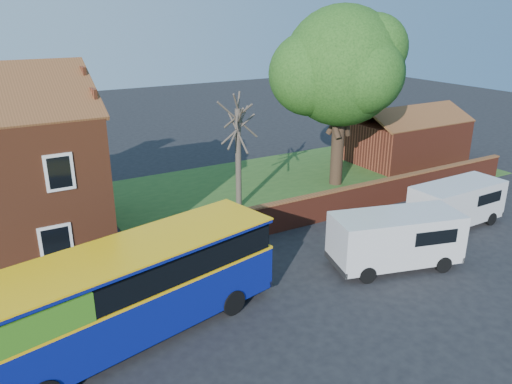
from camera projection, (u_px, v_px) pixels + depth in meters
ground at (216, 352)px, 16.35m from camera, size 120.00×120.00×0.00m
grass_strip at (307, 179)px, 33.05m from camera, size 26.00×12.00×0.04m
boundary_wall at (370, 195)px, 27.91m from camera, size 22.00×0.38×1.60m
outbuilding at (407, 140)px, 36.76m from camera, size 8.20×5.06×4.17m
bus at (118, 293)px, 16.23m from camera, size 11.16×5.05×3.30m
van_near at (396, 237)px, 21.42m from camera, size 5.92×3.60×2.43m
van_far at (457, 202)px, 25.65m from camera, size 5.20×2.22×2.27m
large_tree at (341, 70)px, 30.01m from camera, size 9.02×7.13×11.00m
bare_tree at (238, 154)px, 27.33m from camera, size 2.31×2.75×6.17m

